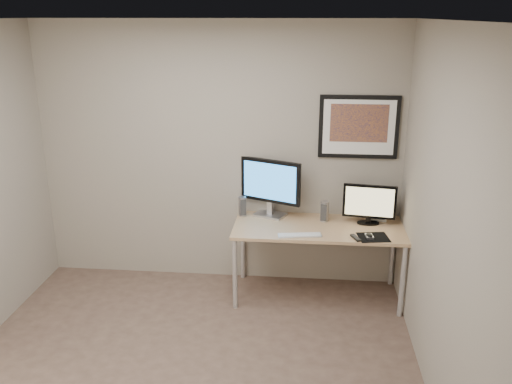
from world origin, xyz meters
TOP-DOWN VIEW (x-y plane):
  - floor at (0.00, 0.00)m, footprint 3.60×3.60m
  - room at (0.00, 0.45)m, footprint 3.60×3.60m
  - desk at (1.00, 1.35)m, footprint 1.60×0.70m
  - framed_art at (1.35, 1.68)m, footprint 0.75×0.04m
  - monitor_large at (0.52, 1.59)m, footprint 0.60×0.30m
  - monitor_tv at (1.47, 1.46)m, footprint 0.49×0.14m
  - speaker_left at (0.25, 1.56)m, footprint 0.10×0.10m
  - speaker_right at (1.06, 1.49)m, footprint 0.10×0.10m
  - keyboard at (0.83, 1.10)m, footprint 0.40×0.17m
  - mousepad at (1.49, 1.13)m, footprint 0.30×0.27m
  - mouse at (1.45, 1.12)m, footprint 0.07×0.11m
  - remote at (1.33, 1.09)m, footprint 0.09×0.16m
  - fan_unit at (1.58, 1.58)m, footprint 0.18×0.14m

SIDE VIEW (x-z plane):
  - floor at x=0.00m, z-range 0.00..0.00m
  - desk at x=1.00m, z-range 0.30..1.03m
  - mousepad at x=1.49m, z-range 0.73..0.73m
  - keyboard at x=0.83m, z-range 0.73..0.74m
  - remote at x=1.33m, z-range 0.73..0.75m
  - mouse at x=1.45m, z-range 0.73..0.77m
  - speaker_left at x=0.25m, z-range 0.73..0.93m
  - speaker_right at x=1.06m, z-range 0.73..0.93m
  - fan_unit at x=1.58m, z-range 0.73..0.98m
  - monitor_tv at x=1.47m, z-range 0.74..1.13m
  - monitor_large at x=0.52m, z-range 0.76..1.33m
  - framed_art at x=1.35m, z-range 1.32..1.92m
  - room at x=0.00m, z-range -0.16..3.44m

